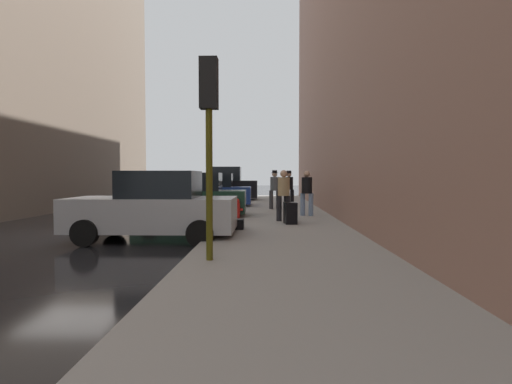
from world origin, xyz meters
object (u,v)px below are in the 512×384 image
at_px(traffic_light, 209,114).
at_px(rolling_suitcase, 290,213).
at_px(fire_hydrant, 237,208).
at_px(duffel_bag, 238,224).
at_px(parked_silver_sedan, 155,208).
at_px(parked_black_suv, 222,186).
at_px(parked_blue_sedan, 211,192).
at_px(parked_dark_green_sedan, 192,197).
at_px(pedestrian_in_jeans, 307,191).
at_px(pedestrian_in_tan_coat, 284,193).
at_px(pedestrian_with_fedora, 289,187).
at_px(pedestrian_with_beanie, 275,188).

bearing_deg(traffic_light, rolling_suitcase, 72.21).
bearing_deg(rolling_suitcase, fire_hydrant, 137.79).
bearing_deg(duffel_bag, parked_silver_sedan, -150.21).
distance_m(parked_black_suv, fire_hydrant, 11.41).
xyz_separation_m(parked_blue_sedan, fire_hydrant, (1.80, -6.06, -0.35)).
xyz_separation_m(parked_dark_green_sedan, pedestrian_in_jeans, (4.40, -0.02, 0.26)).
distance_m(parked_blue_sedan, traffic_light, 13.49).
distance_m(pedestrian_in_tan_coat, pedestrian_with_fedora, 6.13).
height_order(pedestrian_in_tan_coat, pedestrian_with_fedora, pedestrian_with_fedora).
relative_size(pedestrian_with_beanie, duffel_bag, 4.04).
bearing_deg(parked_silver_sedan, pedestrian_in_jeans, 49.06).
distance_m(parked_silver_sedan, parked_blue_sedan, 10.19).
xyz_separation_m(fire_hydrant, pedestrian_in_tan_coat, (1.64, -0.86, 0.61)).
distance_m(parked_dark_green_sedan, pedestrian_with_beanie, 4.46).
xyz_separation_m(parked_blue_sedan, pedestrian_in_jeans, (4.40, -5.11, 0.26)).
relative_size(fire_hydrant, pedestrian_in_jeans, 0.41).
bearing_deg(pedestrian_with_beanie, duffel_bag, -99.53).
xyz_separation_m(fire_hydrant, traffic_light, (0.05, -7.16, 2.26)).
height_order(traffic_light, pedestrian_in_jeans, traffic_light).
relative_size(parked_blue_sedan, pedestrian_in_tan_coat, 2.49).
relative_size(parked_black_suv, rolling_suitcase, 4.45).
distance_m(parked_silver_sedan, pedestrian_with_beanie, 8.78).
distance_m(parked_blue_sedan, pedestrian_with_beanie, 3.83).
bearing_deg(pedestrian_in_jeans, pedestrian_in_tan_coat, -117.81).
relative_size(parked_black_suv, pedestrian_with_fedora, 2.60).
xyz_separation_m(pedestrian_in_jeans, pedestrian_with_beanie, (-1.17, 3.08, 0.03)).
relative_size(parked_silver_sedan, fire_hydrant, 5.97).
bearing_deg(traffic_light, pedestrian_in_jeans, 72.56).
relative_size(traffic_light, duffel_bag, 8.18).
distance_m(pedestrian_in_jeans, pedestrian_with_beanie, 3.30).
xyz_separation_m(parked_silver_sedan, parked_black_suv, (-0.00, 15.38, 0.18)).
relative_size(traffic_light, pedestrian_with_beanie, 2.03).
distance_m(pedestrian_in_tan_coat, duffel_bag, 2.63).
bearing_deg(parked_dark_green_sedan, parked_black_suv, 90.00).
bearing_deg(pedestrian_in_tan_coat, duffel_bag, -123.62).
relative_size(parked_silver_sedan, pedestrian_with_beanie, 2.36).
xyz_separation_m(pedestrian_in_tan_coat, duffel_bag, (-1.38, -2.08, -0.81)).
bearing_deg(fire_hydrant, parked_silver_sedan, -113.61).
relative_size(fire_hydrant, pedestrian_with_fedora, 0.40).
relative_size(traffic_light, pedestrian_in_jeans, 2.11).
height_order(fire_hydrant, pedestrian_in_jeans, pedestrian_in_jeans).
relative_size(parked_black_suv, pedestrian_with_beanie, 2.60).
bearing_deg(parked_silver_sedan, pedestrian_with_beanie, 68.38).
relative_size(parked_dark_green_sedan, pedestrian_in_tan_coat, 2.48).
bearing_deg(duffel_bag, parked_black_suv, 98.26).
bearing_deg(traffic_light, parked_silver_sedan, 121.39).
xyz_separation_m(parked_black_suv, traffic_light, (1.85, -18.42, 1.73)).
distance_m(pedestrian_in_tan_coat, pedestrian_with_beanie, 4.90).
bearing_deg(parked_black_suv, pedestrian_in_jeans, -66.88).
bearing_deg(traffic_light, parked_dark_green_sedan, 102.84).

